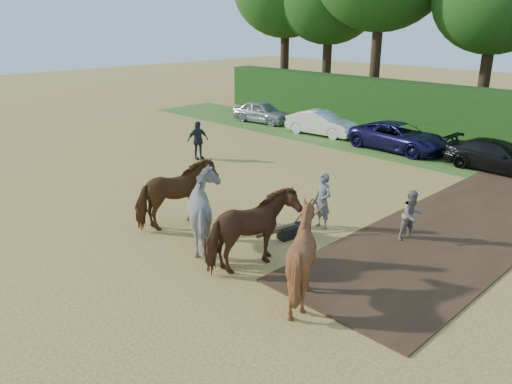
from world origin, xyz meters
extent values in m
plane|color=gold|center=(0.00, 0.00, 0.00)|extent=(120.00, 120.00, 0.00)
cube|color=#472D1C|center=(1.50, 7.00, 0.03)|extent=(4.50, 17.00, 0.05)
cube|color=#38601E|center=(0.00, 14.00, 0.01)|extent=(50.00, 5.00, 0.03)
imported|color=gray|center=(0.76, 3.84, 0.82)|extent=(0.88, 0.98, 1.65)
imported|color=#242530|center=(-11.58, 5.00, 0.96)|extent=(0.69, 1.19, 1.91)
imported|color=#5E2D17|center=(-5.27, -0.82, 1.13)|extent=(1.61, 2.84, 2.27)
imported|color=beige|center=(-3.32, -0.95, 1.13)|extent=(2.51, 2.24, 2.27)
imported|color=#5C2B1C|center=(-1.37, -1.07, 1.13)|extent=(1.61, 2.84, 2.27)
imported|color=brown|center=(0.57, -1.20, 1.14)|extent=(2.12, 2.31, 2.27)
cube|color=black|center=(-2.00, 1.31, 0.19)|extent=(0.52, 1.02, 0.38)
cube|color=brown|center=(-2.10, 0.67, 0.38)|extent=(0.33, 1.51, 0.11)
cylinder|color=brown|center=(-2.15, 1.94, 0.59)|extent=(0.07, 1.10, 0.80)
cylinder|color=brown|center=(-1.68, 1.87, 0.59)|extent=(0.37, 1.07, 0.80)
imported|color=gray|center=(-1.81, 2.60, 0.95)|extent=(0.75, 0.55, 1.90)
imported|color=#A7AAAE|center=(-15.92, 13.83, 0.72)|extent=(4.40, 2.20, 1.44)
imported|color=white|center=(-10.72, 13.69, 0.73)|extent=(4.54, 1.99, 1.45)
imported|color=#1A1645|center=(-5.52, 13.69, 0.73)|extent=(5.35, 2.60, 1.47)
imported|color=black|center=(-0.32, 13.57, 0.70)|extent=(4.81, 1.99, 1.39)
cylinder|color=#382616|center=(-21.00, 21.50, 2.93)|extent=(0.70, 0.70, 5.85)
cylinder|color=#382616|center=(-17.00, 22.00, 2.70)|extent=(0.70, 0.70, 5.40)
cylinder|color=#382616|center=(-12.00, 21.00, 3.26)|extent=(0.70, 0.70, 6.53)
cylinder|color=#382616|center=(-5.00, 22.50, 2.59)|extent=(0.70, 0.70, 5.17)
camera|label=1|loc=(7.73, -9.78, 6.65)|focal=35.00mm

